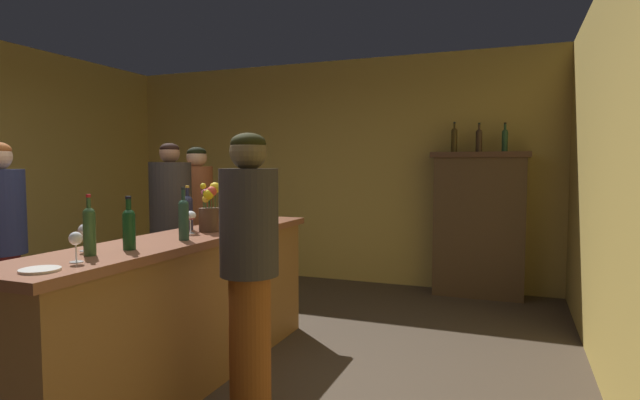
% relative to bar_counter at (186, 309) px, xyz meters
% --- Properties ---
extents(floor, '(9.08, 9.08, 0.00)m').
position_rel_bar_counter_xyz_m(floor, '(-0.23, -0.22, -0.50)').
color(floor, '#493C2E').
rests_on(floor, ground).
extents(wall_back, '(5.74, 0.12, 2.78)m').
position_rel_bar_counter_xyz_m(wall_back, '(-0.23, 3.34, 0.89)').
color(wall_back, tan).
rests_on(wall_back, ground).
extents(bar_counter, '(0.56, 2.72, 1.00)m').
position_rel_bar_counter_xyz_m(bar_counter, '(0.00, 0.00, 0.00)').
color(bar_counter, '#8F5E32').
rests_on(bar_counter, ground).
extents(display_cabinet, '(1.05, 0.37, 1.61)m').
position_rel_bar_counter_xyz_m(display_cabinet, '(1.67, 3.06, 0.34)').
color(display_cabinet, '#4F3924').
rests_on(display_cabinet, ground).
extents(wine_bottle_chardonnay, '(0.07, 0.07, 0.32)m').
position_rel_bar_counter_xyz_m(wine_bottle_chardonnay, '(-0.15, 0.25, 0.63)').
color(wine_bottle_chardonnay, '#22253B').
rests_on(wine_bottle_chardonnay, bar_counter).
extents(wine_bottle_malbec, '(0.06, 0.06, 0.32)m').
position_rel_bar_counter_xyz_m(wine_bottle_malbec, '(0.00, -0.80, 0.63)').
color(wine_bottle_malbec, '#2F5028').
rests_on(wine_bottle_malbec, bar_counter).
extents(wine_bottle_riesling, '(0.06, 0.06, 0.33)m').
position_rel_bar_counter_xyz_m(wine_bottle_riesling, '(0.12, -0.18, 0.63)').
color(wine_bottle_riesling, '#264532').
rests_on(wine_bottle_riesling, bar_counter).
extents(wine_bottle_syrah, '(0.07, 0.07, 0.30)m').
position_rel_bar_counter_xyz_m(wine_bottle_syrah, '(0.06, -0.58, 0.62)').
color(wine_bottle_syrah, '#143D1B').
rests_on(wine_bottle_syrah, bar_counter).
extents(wine_glass_front, '(0.08, 0.08, 0.15)m').
position_rel_bar_counter_xyz_m(wine_glass_front, '(-0.12, -0.71, 0.60)').
color(wine_glass_front, white).
rests_on(wine_glass_front, bar_counter).
extents(wine_glass_mid, '(0.07, 0.07, 0.16)m').
position_rel_bar_counter_xyz_m(wine_glass_mid, '(-0.04, 0.94, 0.61)').
color(wine_glass_mid, white).
rests_on(wine_glass_mid, bar_counter).
extents(wine_glass_rear, '(0.06, 0.06, 0.15)m').
position_rel_bar_counter_xyz_m(wine_glass_rear, '(0.09, -0.97, 0.60)').
color(wine_glass_rear, white).
rests_on(wine_glass_rear, bar_counter).
extents(wine_glass_spare, '(0.08, 0.08, 0.16)m').
position_rel_bar_counter_xyz_m(wine_glass_spare, '(-0.03, 0.10, 0.61)').
color(wine_glass_spare, white).
rests_on(wine_glass_spare, bar_counter).
extents(flower_arrangement, '(0.15, 0.14, 0.35)m').
position_rel_bar_counter_xyz_m(flower_arrangement, '(0.04, 0.23, 0.65)').
color(flower_arrangement, '#462E1E').
rests_on(flower_arrangement, bar_counter).
extents(cheese_plate, '(0.17, 0.17, 0.01)m').
position_rel_bar_counter_xyz_m(cheese_plate, '(0.10, -1.18, 0.50)').
color(cheese_plate, white).
rests_on(cheese_plate, bar_counter).
extents(display_bottle_left, '(0.07, 0.07, 0.34)m').
position_rel_bar_counter_xyz_m(display_bottle_left, '(1.38, 3.06, 1.26)').
color(display_bottle_left, '#443516').
rests_on(display_bottle_left, display_cabinet).
extents(display_bottle_midleft, '(0.07, 0.07, 0.32)m').
position_rel_bar_counter_xyz_m(display_bottle_midleft, '(1.65, 3.06, 1.25)').
color(display_bottle_midleft, '#422F1F').
rests_on(display_bottle_midleft, display_cabinet).
extents(display_bottle_center, '(0.06, 0.06, 0.31)m').
position_rel_bar_counter_xyz_m(display_bottle_center, '(1.92, 3.06, 1.25)').
color(display_bottle_center, '#264C31').
rests_on(display_bottle_center, display_cabinet).
extents(patron_in_navy, '(0.36, 0.36, 1.65)m').
position_rel_bar_counter_xyz_m(patron_in_navy, '(-0.76, 0.83, 0.40)').
color(patron_in_navy, '#4A6E48').
rests_on(patron_in_navy, ground).
extents(patron_redhead, '(0.36, 0.36, 1.63)m').
position_rel_bar_counter_xyz_m(patron_redhead, '(-1.48, -0.20, 0.40)').
color(patron_redhead, maroon).
rests_on(patron_redhead, ground).
extents(patron_by_cabinet, '(0.31, 0.31, 1.64)m').
position_rel_bar_counter_xyz_m(patron_by_cabinet, '(-0.89, 1.42, 0.42)').
color(patron_by_cabinet, '#436851').
rests_on(patron_by_cabinet, ground).
extents(bartender, '(0.33, 0.33, 1.64)m').
position_rel_bar_counter_xyz_m(bartender, '(0.65, -0.30, 0.41)').
color(bartender, brown).
rests_on(bartender, ground).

